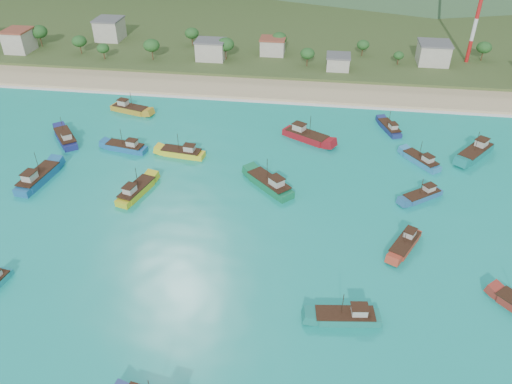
# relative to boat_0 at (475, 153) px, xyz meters

# --- Properties ---
(ground) EXTENTS (600.00, 600.00, 0.00)m
(ground) POSITION_rel_boat_0_xyz_m (-51.49, -44.95, -0.93)
(ground) COLOR #0D9189
(ground) RESTS_ON ground
(beach) EXTENTS (400.00, 18.00, 1.20)m
(beach) POSITION_rel_boat_0_xyz_m (-51.49, 34.05, -0.93)
(beach) COLOR beige
(beach) RESTS_ON ground
(land) EXTENTS (400.00, 110.00, 2.40)m
(land) POSITION_rel_boat_0_xyz_m (-51.49, 95.05, -0.93)
(land) COLOR #385123
(land) RESTS_ON ground
(surf_line) EXTENTS (400.00, 2.50, 0.08)m
(surf_line) POSITION_rel_boat_0_xyz_m (-51.49, 24.55, -0.93)
(surf_line) COLOR white
(surf_line) RESTS_ON ground
(village) EXTENTS (215.14, 33.33, 7.67)m
(village) POSITION_rel_boat_0_xyz_m (-40.64, 57.25, 3.92)
(village) COLOR beige
(village) RESTS_ON ground
(vegetation) EXTENTS (276.04, 25.20, 7.95)m
(vegetation) POSITION_rel_boat_0_xyz_m (-64.11, 57.88, 4.02)
(vegetation) COLOR #235623
(vegetation) RESTS_ON ground
(boat_0) EXTENTS (10.44, 11.98, 7.29)m
(boat_0) POSITION_rel_boat_0_xyz_m (0.00, 0.00, 0.00)
(boat_0) COLOR #137A75
(boat_0) RESTS_ON ground
(boat_1) EXTENTS (6.96, 9.77, 5.65)m
(boat_1) POSITION_rel_boat_0_xyz_m (-20.12, -36.60, -0.30)
(boat_1) COLOR #B83C26
(boat_1) RESTS_ON ground
(boat_2) EXTENTS (8.44, 9.69, 5.89)m
(boat_2) POSITION_rel_boat_0_xyz_m (-13.28, -5.33, -0.25)
(boat_2) COLOR teal
(boat_2) RESTS_ON ground
(boat_6) EXTENTS (12.47, 9.23, 7.26)m
(boat_6) POSITION_rel_boat_0_xyz_m (-40.54, 2.70, -0.01)
(boat_6) COLOR maroon
(boat_6) RESTS_ON ground
(boat_7) EXTENTS (11.54, 6.10, 6.54)m
(boat_7) POSITION_rel_boat_0_xyz_m (-90.43, 12.19, -0.14)
(boat_7) COLOR #BE8D25
(boat_7) RESTS_ON ground
(boat_9) EXTENTS (5.91, 9.85, 5.60)m
(boat_9) POSITION_rel_boat_0_xyz_m (-19.26, 10.84, -0.31)
(boat_9) COLOR navy
(boat_9) RESTS_ON ground
(boat_10) EXTENTS (5.09, 12.75, 7.33)m
(boat_10) POSITION_rel_boat_0_xyz_m (-97.90, -25.31, 0.01)
(boat_10) COLOR #1A5E97
(boat_10) RESTS_ON ground
(boat_11) EXTENTS (11.28, 11.18, 7.24)m
(boat_11) POSITION_rel_boat_0_xyz_m (-47.08, -20.57, -0.01)
(boat_11) COLOR #117246
(boat_11) RESTS_ON ground
(boat_15) EXTENTS (10.70, 4.83, 6.10)m
(boat_15) POSITION_rel_boat_0_xyz_m (-83.81, -8.95, -0.22)
(boat_15) COLOR #1B61A0
(boat_15) RESTS_ON ground
(boat_17) EXTENTS (10.53, 4.27, 6.05)m
(boat_17) POSITION_rel_boat_0_xyz_m (-30.98, -55.79, -0.23)
(boat_17) COLOR #187D71
(boat_17) RESTS_ON ground
(boat_19) EXTENTS (5.89, 11.36, 6.44)m
(boat_19) POSITION_rel_boat_0_xyz_m (-74.87, -26.92, -0.15)
(boat_19) COLOR gold
(boat_19) RESTS_ON ground
(boat_20) EXTENTS (10.85, 4.42, 6.23)m
(boat_20) POSITION_rel_boat_0_xyz_m (-69.47, -9.67, -0.19)
(boat_20) COLOR yellow
(boat_20) RESTS_ON ground
(boat_22) EXTENTS (9.06, 7.77, 5.48)m
(boat_22) POSITION_rel_boat_0_xyz_m (-14.92, -19.96, -0.33)
(boat_22) COLOR #276195
(boat_22) RESTS_ON ground
(boat_25) EXTENTS (9.81, 11.02, 6.76)m
(boat_25) POSITION_rel_boat_0_xyz_m (-100.40, -6.76, -0.10)
(boat_25) COLOR navy
(boat_25) RESTS_ON ground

